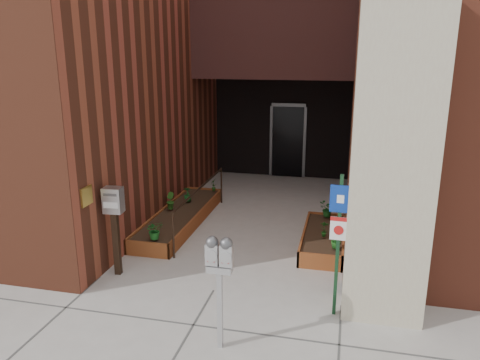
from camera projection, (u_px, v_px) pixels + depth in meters
The scene contains 15 objects.
ground at pixel (213, 290), 7.46m from camera, with size 80.00×80.00×0.00m, color #9E9991.
architecture at pixel (276, 1), 12.62m from camera, with size 20.00×14.60×10.00m.
planter_left at pixel (180, 218), 10.30m from camera, with size 0.90×3.60×0.30m.
planter_right at pixel (324, 239), 9.14m from camera, with size 0.80×2.20×0.30m.
handrail at pixel (201, 193), 9.98m from camera, with size 0.04×3.34×0.90m.
parking_meter at pixel (219, 263), 5.74m from camera, with size 0.34×0.16×1.53m.
sign_post at pixel (339, 231), 6.45m from camera, with size 0.29×0.07×2.10m.
payment_dropbox at pixel (114, 212), 7.73m from camera, with size 0.32×0.26×1.54m.
shrub_left_a at pixel (155, 230), 8.69m from camera, with size 0.31×0.31×0.35m, color #1B611F.
shrub_left_b at pixel (170, 201), 10.34m from camera, with size 0.21×0.21×0.37m, color #285E1A.
shrub_left_c at pixel (188, 194), 10.85m from camera, with size 0.19×0.19×0.34m, color #17511D.
shrub_left_d at pixel (214, 185), 11.65m from camera, with size 0.17×0.17×0.32m, color #215618.
shrub_right_a at pixel (336, 240), 8.28m from camera, with size 0.18×0.18×0.32m, color #1A5418.
shrub_right_b at pixel (324, 229), 8.79m from camera, with size 0.16×0.16×0.31m, color #184F16.
shrub_right_c at pixel (327, 209), 9.85m from camera, with size 0.29×0.29×0.32m, color #17511A.
Camera 1 is at (1.95, -6.44, 3.72)m, focal length 35.00 mm.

